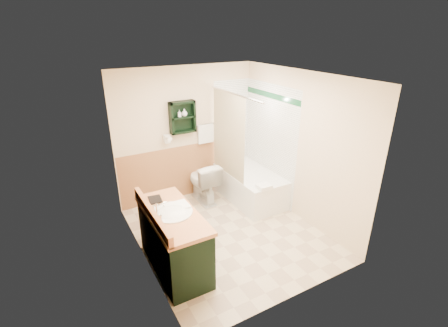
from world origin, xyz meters
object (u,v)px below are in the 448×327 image
bathtub (249,185)px  toilet (203,182)px  vanity (174,240)px  wall_shelf (183,117)px  soap_bottle_a (179,115)px  vanity_book (148,194)px  soap_bottle_b (184,113)px  hair_dryer (167,139)px

bathtub → toilet: size_ratio=1.96×
vanity → bathtub: 2.23m
wall_shelf → toilet: wall_shelf is taller
wall_shelf → soap_bottle_a: bearing=-174.9°
vanity_book → soap_bottle_a: 1.76m
vanity → soap_bottle_a: 2.24m
vanity → vanity_book: bearing=111.5°
bathtub → soap_bottle_b: bearing=149.2°
vanity_book → soap_bottle_a: bearing=59.6°
bathtub → vanity: bearing=-149.7°
vanity → soap_bottle_a: soap_bottle_a is taller
vanity_book → soap_bottle_b: (1.10, 1.29, 0.67)m
hair_dryer → soap_bottle_b: soap_bottle_b is taller
bathtub → vanity_book: 2.30m
bathtub → toilet: 0.87m
vanity → toilet: 1.83m
hair_dryer → vanity: size_ratio=0.18×
hair_dryer → soap_bottle_a: 0.46m
vanity → bathtub: bearing=30.3°
vanity → vanity_book: 0.70m
wall_shelf → soap_bottle_a: size_ratio=4.76×
hair_dryer → vanity_book: (-0.76, -1.32, -0.25)m
toilet → soap_bottle_a: 1.28m
wall_shelf → soap_bottle_b: (0.04, -0.01, 0.06)m
toilet → vanity: bearing=51.7°
toilet → soap_bottle_b: soap_bottle_b is taller
hair_dryer → soap_bottle_a: (0.24, -0.03, 0.39)m
wall_shelf → bathtub: (1.03, -0.60, -1.28)m
toilet → soap_bottle_a: soap_bottle_a is taller
bathtub → soap_bottle_a: (-1.08, 0.59, 1.32)m
bathtub → vanity_book: vanity_book is taller
wall_shelf → soap_bottle_b: size_ratio=4.31×
soap_bottle_a → soap_bottle_b: 0.10m
vanity → vanity_book: size_ratio=5.93×
bathtub → soap_bottle_b: size_ratio=11.77×
toilet → vanity_book: size_ratio=3.44×
wall_shelf → soap_bottle_a: wall_shelf is taller
soap_bottle_a → soap_bottle_b: size_ratio=0.91×
vanity_book → soap_bottle_b: size_ratio=1.74×
wall_shelf → vanity_book: size_ratio=2.48×
hair_dryer → soap_bottle_b: 0.53m
hair_dryer → toilet: size_ratio=0.31×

